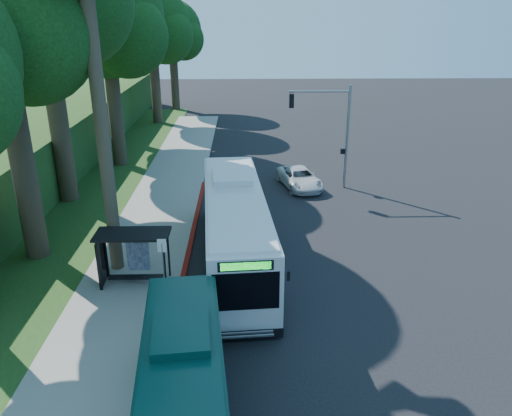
{
  "coord_description": "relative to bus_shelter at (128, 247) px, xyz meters",
  "views": [
    {
      "loc": [
        -2.18,
        -22.68,
        11.44
      ],
      "look_at": [
        -1.55,
        1.0,
        2.07
      ],
      "focal_mm": 35.0,
      "sensor_mm": 36.0,
      "label": 1
    }
  ],
  "objects": [
    {
      "name": "ground",
      "position": [
        7.26,
        2.86,
        -1.81
      ],
      "size": [
        140.0,
        140.0,
        0.0
      ],
      "primitive_type": "plane",
      "color": "black",
      "rests_on": "ground"
    },
    {
      "name": "sidewalk",
      "position": [
        -0.04,
        2.86,
        -1.75
      ],
      "size": [
        4.5,
        70.0,
        0.12
      ],
      "primitive_type": "cube",
      "color": "gray",
      "rests_on": "ground"
    },
    {
      "name": "red_curb",
      "position": [
        2.26,
        -1.14,
        -1.74
      ],
      "size": [
        0.25,
        30.0,
        0.13
      ],
      "primitive_type": "cube",
      "color": "maroon",
      "rests_on": "ground"
    },
    {
      "name": "grass_verge",
      "position": [
        -5.74,
        7.86,
        -1.78
      ],
      "size": [
        8.0,
        70.0,
        0.06
      ],
      "primitive_type": "cube",
      "color": "#234719",
      "rests_on": "ground"
    },
    {
      "name": "bus_shelter",
      "position": [
        0.0,
        0.0,
        0.0
      ],
      "size": [
        3.2,
        1.51,
        2.55
      ],
      "color": "black",
      "rests_on": "ground"
    },
    {
      "name": "stop_sign_pole",
      "position": [
        1.86,
        -2.14,
        0.28
      ],
      "size": [
        0.35,
        0.06,
        3.17
      ],
      "color": "gray",
      "rests_on": "ground"
    },
    {
      "name": "traffic_signal_pole",
      "position": [
        11.04,
        12.86,
        2.62
      ],
      "size": [
        4.1,
        0.3,
        7.0
      ],
      "color": "gray",
      "rests_on": "ground"
    },
    {
      "name": "tree_2",
      "position": [
        -4.64,
        18.84,
        8.67
      ],
      "size": [
        8.82,
        8.4,
        15.12
      ],
      "color": "#382B1E",
      "rests_on": "ground"
    },
    {
      "name": "tree_3",
      "position": [
        -6.62,
        26.84,
        10.17
      ],
      "size": [
        10.08,
        9.6,
        17.28
      ],
      "color": "#382B1E",
      "rests_on": "ground"
    },
    {
      "name": "tree_4",
      "position": [
        -4.14,
        34.84,
        7.92
      ],
      "size": [
        8.4,
        8.0,
        14.14
      ],
      "color": "#382B1E",
      "rests_on": "ground"
    },
    {
      "name": "tree_5",
      "position": [
        -3.16,
        42.84,
        7.16
      ],
      "size": [
        7.35,
        7.0,
        12.86
      ],
      "color": "#382B1E",
      "rests_on": "ground"
    },
    {
      "name": "white_bus",
      "position": [
        4.65,
        2.14,
        0.08
      ],
      "size": [
        3.71,
        13.15,
        3.87
      ],
      "rotation": [
        0.0,
        0.0,
        0.07
      ],
      "color": "silver",
      "rests_on": "ground"
    },
    {
      "name": "pickup",
      "position": [
        8.98,
        12.98,
        -1.14
      ],
      "size": [
        3.22,
        5.14,
        1.32
      ],
      "primitive_type": "imported",
      "rotation": [
        0.0,
        0.0,
        0.23
      ],
      "color": "silver",
      "rests_on": "ground"
    }
  ]
}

